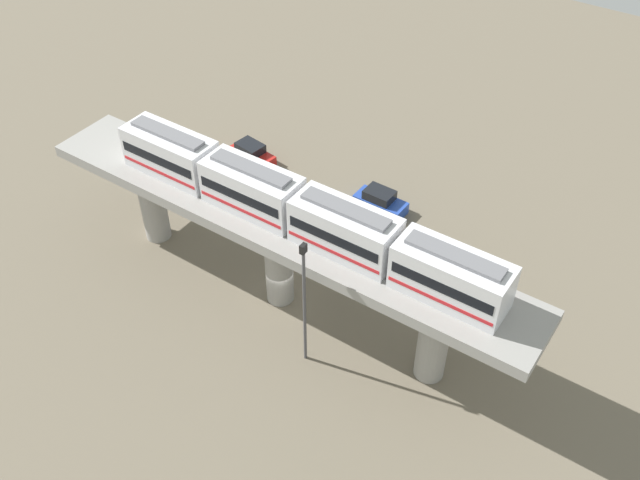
% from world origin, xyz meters
% --- Properties ---
extents(ground_plane, '(120.00, 120.00, 0.00)m').
position_xyz_m(ground_plane, '(0.00, 0.00, 0.00)').
color(ground_plane, '#706654').
extents(viaduct, '(5.20, 35.80, 7.25)m').
position_xyz_m(viaduct, '(0.00, 0.00, 5.69)').
color(viaduct, '#999691').
rests_on(viaduct, ground).
extents(train, '(2.64, 27.45, 3.24)m').
position_xyz_m(train, '(0.00, -1.64, 8.78)').
color(train, silver).
rests_on(train, viaduct).
extents(parked_car_red, '(2.37, 4.41, 1.76)m').
position_xyz_m(parked_car_red, '(11.66, 11.73, 0.74)').
color(parked_car_red, red).
rests_on(parked_car_red, ground).
extents(parked_car_black, '(2.23, 4.37, 1.76)m').
position_xyz_m(parked_car_black, '(7.07, -3.74, 0.74)').
color(parked_car_black, black).
rests_on(parked_car_black, ground).
extents(parked_car_blue, '(1.88, 4.24, 1.76)m').
position_xyz_m(parked_car_blue, '(12.29, -0.78, 0.74)').
color(parked_car_blue, '#284CB7').
rests_on(parked_car_blue, ground).
extents(signal_post, '(0.44, 0.28, 9.85)m').
position_xyz_m(signal_post, '(-3.40, -4.52, 5.45)').
color(signal_post, '#4C4C51').
rests_on(signal_post, ground).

